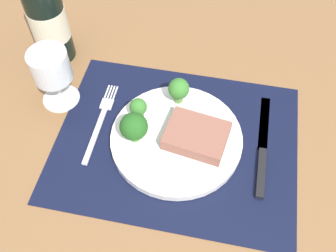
{
  "coord_description": "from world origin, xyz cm",
  "views": [
    {
      "loc": [
        6.29,
        -39.42,
        61.6
      ],
      "look_at": [
        -2.0,
        1.98,
        1.9
      ],
      "focal_mm": 41.21,
      "sensor_mm": 36.0,
      "label": 1
    }
  ],
  "objects_px": {
    "plate": "(176,139)",
    "steak": "(197,135)",
    "fork": "(100,121)",
    "wine_glass": "(51,69)",
    "wine_bottle": "(47,16)",
    "knife": "(262,152)"
  },
  "relations": [
    {
      "from": "fork",
      "to": "wine_glass",
      "type": "bearing_deg",
      "value": 158.36
    },
    {
      "from": "steak",
      "to": "wine_glass",
      "type": "bearing_deg",
      "value": 169.08
    },
    {
      "from": "plate",
      "to": "fork",
      "type": "distance_m",
      "value": 0.15
    },
    {
      "from": "plate",
      "to": "knife",
      "type": "xyz_separation_m",
      "value": [
        0.16,
        0.01,
        -0.0
      ]
    },
    {
      "from": "steak",
      "to": "knife",
      "type": "relative_size",
      "value": 0.48
    },
    {
      "from": "knife",
      "to": "wine_glass",
      "type": "height_order",
      "value": "wine_glass"
    },
    {
      "from": "wine_glass",
      "to": "fork",
      "type": "bearing_deg",
      "value": -24.02
    },
    {
      "from": "knife",
      "to": "wine_bottle",
      "type": "xyz_separation_m",
      "value": [
        -0.46,
        0.17,
        0.1
      ]
    },
    {
      "from": "steak",
      "to": "wine_glass",
      "type": "distance_m",
      "value": 0.3
    },
    {
      "from": "plate",
      "to": "wine_bottle",
      "type": "distance_m",
      "value": 0.36
    },
    {
      "from": "fork",
      "to": "wine_glass",
      "type": "relative_size",
      "value": 1.52
    },
    {
      "from": "plate",
      "to": "fork",
      "type": "bearing_deg",
      "value": 174.73
    },
    {
      "from": "steak",
      "to": "fork",
      "type": "bearing_deg",
      "value": 176.37
    },
    {
      "from": "fork",
      "to": "wine_glass",
      "type": "height_order",
      "value": "wine_glass"
    },
    {
      "from": "wine_bottle",
      "to": "fork",
      "type": "bearing_deg",
      "value": -47.83
    },
    {
      "from": "plate",
      "to": "knife",
      "type": "relative_size",
      "value": 1.07
    },
    {
      "from": "fork",
      "to": "steak",
      "type": "bearing_deg",
      "value": -1.25
    },
    {
      "from": "steak",
      "to": "plate",
      "type": "bearing_deg",
      "value": -176.78
    },
    {
      "from": "plate",
      "to": "steak",
      "type": "relative_size",
      "value": 2.23
    },
    {
      "from": "knife",
      "to": "wine_glass",
      "type": "bearing_deg",
      "value": 173.36
    },
    {
      "from": "plate",
      "to": "wine_bottle",
      "type": "bearing_deg",
      "value": 149.46
    },
    {
      "from": "knife",
      "to": "wine_bottle",
      "type": "relative_size",
      "value": 0.78
    }
  ]
}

